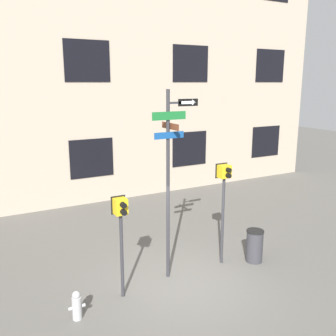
{
  "coord_description": "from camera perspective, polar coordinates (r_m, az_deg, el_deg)",
  "views": [
    {
      "loc": [
        -4.47,
        -7.42,
        5.06
      ],
      "look_at": [
        -0.15,
        0.58,
        2.97
      ],
      "focal_mm": 40.0,
      "sensor_mm": 36.0,
      "label": 1
    }
  ],
  "objects": [
    {
      "name": "ground_plane",
      "position": [
        10.03,
        2.46,
        -17.36
      ],
      "size": [
        60.0,
        60.0,
        0.0
      ],
      "primitive_type": "plane",
      "color": "#595651"
    },
    {
      "name": "building_facade",
      "position": [
        15.98,
        -12.55,
        15.6
      ],
      "size": [
        24.0,
        0.63,
        11.77
      ],
      "color": "tan",
      "rests_on": "ground_plane"
    },
    {
      "name": "pedestrian_signal_right",
      "position": [
        10.38,
        8.51,
        -2.93
      ],
      "size": [
        0.38,
        0.4,
        2.9
      ],
      "color": "#2D2D33",
      "rests_on": "ground_plane"
    },
    {
      "name": "pedestrian_signal_left",
      "position": [
        8.78,
        -7.19,
        -7.96
      ],
      "size": [
        0.35,
        0.4,
        2.5
      ],
      "color": "#2D2D33",
      "rests_on": "ground_plane"
    },
    {
      "name": "street_sign_pole",
      "position": [
        9.36,
        0.34,
        -0.21
      ],
      "size": [
        1.29,
        0.83,
        4.9
      ],
      "color": "#2D2D33",
      "rests_on": "ground_plane"
    },
    {
      "name": "fire_hydrant",
      "position": [
        8.88,
        -13.73,
        -19.7
      ],
      "size": [
        0.37,
        0.21,
        0.66
      ],
      "color": "#A5A5A8",
      "rests_on": "ground_plane"
    },
    {
      "name": "trash_bin",
      "position": [
        11.25,
        13.04,
        -11.47
      ],
      "size": [
        0.5,
        0.5,
        0.94
      ],
      "color": "#333338",
      "rests_on": "ground_plane"
    }
  ]
}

